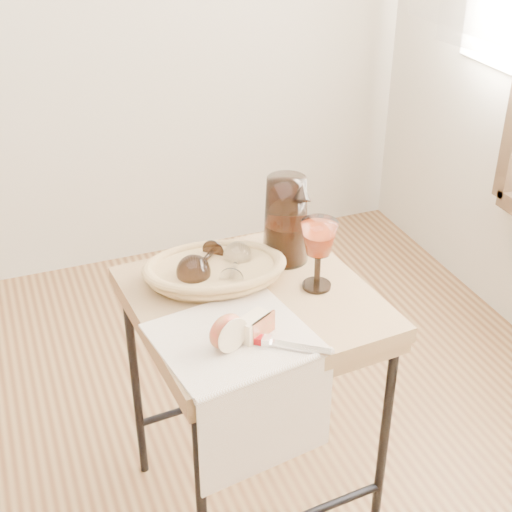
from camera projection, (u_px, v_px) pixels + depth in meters
name	position (u px, v px, depth m)	size (l,w,h in m)	color
side_table	(253.00, 407.00, 1.90)	(0.54, 0.54, 0.69)	brown
tea_towel	(233.00, 338.00, 1.58)	(0.32, 0.29, 0.01)	white
bread_basket	(215.00, 273.00, 1.77)	(0.31, 0.21, 0.05)	#977448
goblet_lying_a	(202.00, 262.00, 1.75)	(0.13, 0.08, 0.08)	#332118
goblet_lying_b	(235.00, 265.00, 1.75)	(0.12, 0.07, 0.07)	white
pitcher	(286.00, 219.00, 1.82)	(0.16, 0.24, 0.26)	black
wine_goblet	(318.00, 255.00, 1.71)	(0.09, 0.09, 0.18)	white
apple_half	(226.00, 331.00, 1.53)	(0.09, 0.04, 0.08)	red
apple_wedge	(254.00, 326.00, 1.57)	(0.07, 0.04, 0.05)	#F9E1B4
table_knife	(271.00, 341.00, 1.55)	(0.23, 0.02, 0.02)	silver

